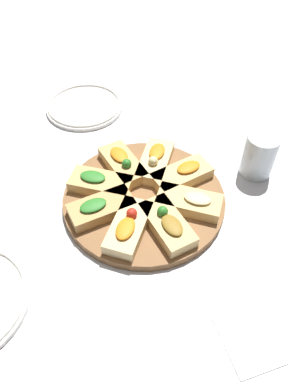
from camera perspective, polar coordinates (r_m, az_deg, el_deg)
The scene contains 13 objects.
ground_plane at distance 0.82m, azimuth 0.00°, elevation -1.45°, with size 3.00×3.00×0.00m, color silver.
serving_board at distance 0.81m, azimuth 0.00°, elevation -1.03°, with size 0.35×0.35×0.02m, color brown.
focaccia_slice_0 at distance 0.74m, azimuth 3.59°, elevation -4.86°, with size 0.15×0.11×0.04m.
focaccia_slice_1 at distance 0.78m, azimuth 6.95°, elevation -1.49°, with size 0.10×0.15×0.03m.
focaccia_slice_2 at distance 0.83m, azimuth 5.85°, elevation 2.64°, with size 0.12×0.15×0.03m.
focaccia_slice_3 at distance 0.86m, azimuth 1.72°, elevation 4.77°, with size 0.15×0.10×0.04m.
focaccia_slice_4 at distance 0.85m, azimuth -3.27°, elevation 4.33°, with size 0.15×0.11×0.04m.
focaccia_slice_5 at distance 0.82m, azimuth -6.70°, elevation 1.39°, with size 0.10×0.15×0.03m.
focaccia_slice_6 at distance 0.77m, azimuth -6.58°, elevation -2.38°, with size 0.11×0.15×0.03m.
focaccia_slice_7 at distance 0.73m, azimuth -2.37°, elevation -5.29°, with size 0.15×0.11×0.04m.
plate_right at distance 1.08m, azimuth -9.04°, elevation 12.86°, with size 0.21×0.21×0.02m.
water_glass at distance 0.88m, azimuth 17.14°, elevation 5.40°, with size 0.07×0.07×0.10m, color silver.
napkin_stack at distance 0.68m, azimuth 15.86°, elevation -20.83°, with size 0.11×0.09×0.00m, color white.
Camera 1 is at (-0.53, 0.04, 0.62)m, focal length 35.00 mm.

